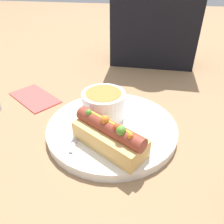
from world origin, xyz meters
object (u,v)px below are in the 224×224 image
Objects in this scene: soup_bowl at (104,103)px; spoon at (85,114)px; hot_dog at (109,135)px; seated_diner at (156,7)px.

soup_bowl is 0.05m from spoon.
seated_diner is (0.06, 0.51, 0.15)m from hot_dog.
hot_dog is 0.11m from soup_bowl.
soup_bowl is at bearing 139.19° from hot_dog.
spoon is (-0.04, -0.01, -0.03)m from soup_bowl.
hot_dog is 0.91× the size of spoon.
hot_dog reaches higher than soup_bowl.
spoon is at bearing -168.37° from soup_bowl.
soup_bowl is 0.44m from seated_diner.
seated_diner reaches higher than hot_dog.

